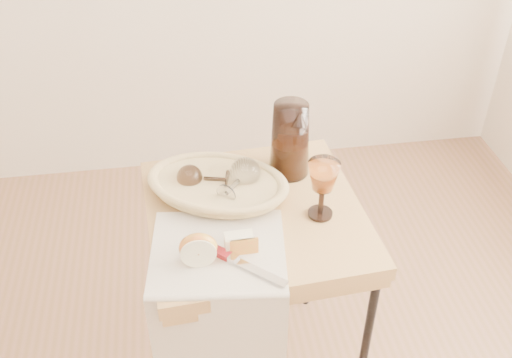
{
  "coord_description": "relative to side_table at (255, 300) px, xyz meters",
  "views": [
    {
      "loc": [
        0.19,
        -0.67,
        1.76
      ],
      "look_at": [
        0.37,
        0.51,
        0.85
      ],
      "focal_mm": 41.34,
      "sensor_mm": 36.0,
      "label": 1
    }
  ],
  "objects": [
    {
      "name": "side_table",
      "position": [
        0.0,
        0.0,
        0.0
      ],
      "size": [
        0.61,
        0.61,
        0.73
      ],
      "primitive_type": null,
      "rotation": [
        0.0,
        0.0,
        0.07
      ],
      "color": "brown",
      "rests_on": "floor"
    },
    {
      "name": "tea_towel",
      "position": [
        -0.11,
        -0.15,
        0.37
      ],
      "size": [
        0.36,
        0.34,
        0.01
      ],
      "primitive_type": "cube",
      "rotation": [
        0.0,
        0.0,
        -0.12
      ],
      "color": "white",
      "rests_on": "side_table"
    },
    {
      "name": "bread_basket",
      "position": [
        -0.09,
        0.08,
        0.39
      ],
      "size": [
        0.42,
        0.36,
        0.05
      ],
      "primitive_type": null,
      "rotation": [
        0.0,
        0.0,
        -0.4
      ],
      "color": "olive",
      "rests_on": "side_table"
    },
    {
      "name": "goblet_lying_a",
      "position": [
        -0.12,
        0.1,
        0.41
      ],
      "size": [
        0.13,
        0.1,
        0.07
      ],
      "primitive_type": null,
      "rotation": [
        0.0,
        0.0,
        2.88
      ],
      "color": "brown",
      "rests_on": "bread_basket"
    },
    {
      "name": "goblet_lying_b",
      "position": [
        -0.04,
        0.06,
        0.42
      ],
      "size": [
        0.15,
        0.17,
        0.09
      ],
      "primitive_type": null,
      "rotation": [
        0.0,
        0.0,
        0.93
      ],
      "color": "white",
      "rests_on": "bread_basket"
    },
    {
      "name": "pitcher",
      "position": [
        0.12,
        0.16,
        0.48
      ],
      "size": [
        0.21,
        0.27,
        0.26
      ],
      "primitive_type": null,
      "rotation": [
        0.0,
        0.0,
        -0.25
      ],
      "color": "black",
      "rests_on": "side_table"
    },
    {
      "name": "wine_goblet",
      "position": [
        0.17,
        -0.05,
        0.45
      ],
      "size": [
        0.11,
        0.11,
        0.17
      ],
      "primitive_type": null,
      "rotation": [
        0.0,
        0.0,
        0.34
      ],
      "color": "white",
      "rests_on": "side_table"
    },
    {
      "name": "apple_half",
      "position": [
        -0.16,
        -0.17,
        0.41
      ],
      "size": [
        0.09,
        0.05,
        0.09
      ],
      "primitive_type": "ellipsoid",
      "rotation": [
        0.0,
        0.0,
        -0.03
      ],
      "color": "red",
      "rests_on": "tea_towel"
    },
    {
      "name": "apple_wedge",
      "position": [
        -0.06,
        -0.15,
        0.39
      ],
      "size": [
        0.07,
        0.04,
        0.05
      ],
      "primitive_type": "cube",
      "rotation": [
        0.0,
        0.0,
        0.02
      ],
      "color": "#FFF5C8",
      "rests_on": "tea_towel"
    },
    {
      "name": "table_knife",
      "position": [
        -0.07,
        -0.19,
        0.38
      ],
      "size": [
        0.21,
        0.19,
        0.02
      ],
      "primitive_type": null,
      "rotation": [
        0.0,
        0.0,
        -0.73
      ],
      "color": "silver",
      "rests_on": "tea_towel"
    }
  ]
}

